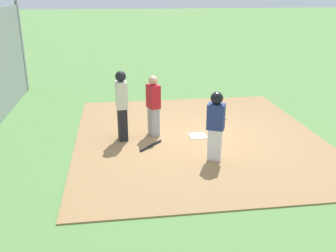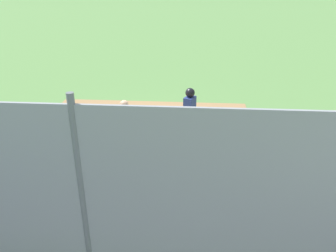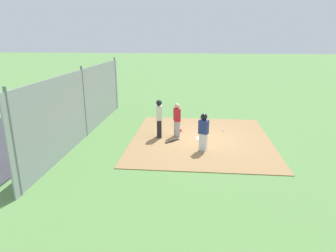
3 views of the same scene
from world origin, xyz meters
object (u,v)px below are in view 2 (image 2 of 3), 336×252
object	(u,v)px
umpire	(128,137)
runner	(190,110)
baseball	(110,120)
home_plate	(142,136)
baseball_bat	(154,157)
catcher	(125,127)
catcher_mask	(100,150)

from	to	relation	value
umpire	runner	distance (m)	2.54
baseball	home_plate	bearing A→B (deg)	-41.08
baseball_bat	catcher	bearing A→B (deg)	-147.45
catcher_mask	catcher	bearing A→B (deg)	-6.86
home_plate	umpire	bearing A→B (deg)	-91.24
home_plate	baseball	distance (m)	1.70
baseball	catcher	bearing A→B (deg)	-66.01
home_plate	umpire	xyz separation A→B (m)	(-0.04, -1.98, 0.95)
catcher	baseball	distance (m)	2.61
baseball_bat	umpire	bearing A→B (deg)	-87.04
catcher	baseball_bat	distance (m)	1.15
umpire	runner	bearing A→B (deg)	-43.78
home_plate	catcher	bearing A→B (deg)	-103.08
catcher_mask	baseball	world-z (taller)	catcher_mask
catcher_mask	baseball_bat	bearing A→B (deg)	-8.99
runner	baseball_bat	distance (m)	1.88
runner	baseball	distance (m)	3.06
baseball_bat	baseball	size ratio (longest dim) A/B	10.92
baseball_bat	catcher_mask	world-z (taller)	catcher_mask
baseball_bat	home_plate	bearing A→B (deg)	155.66
runner	catcher_mask	xyz separation A→B (m)	(-2.54, -1.12, -0.85)
home_plate	catcher	size ratio (longest dim) A/B	0.27
home_plate	catcher_mask	distance (m)	1.51
baseball_bat	catcher_mask	size ratio (longest dim) A/B	3.37
umpire	baseball_bat	distance (m)	1.28
home_plate	baseball_bat	xyz separation A→B (m)	(0.53, -1.31, 0.02)
baseball_bat	baseball	bearing A→B (deg)	170.36
catcher	umpire	bearing A→B (deg)	176.68
home_plate	runner	world-z (taller)	runner
catcher_mask	baseball	xyz separation A→B (m)	(-0.20, 2.17, -0.02)
catcher_mask	runner	bearing A→B (deg)	23.87
home_plate	baseball	world-z (taller)	baseball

